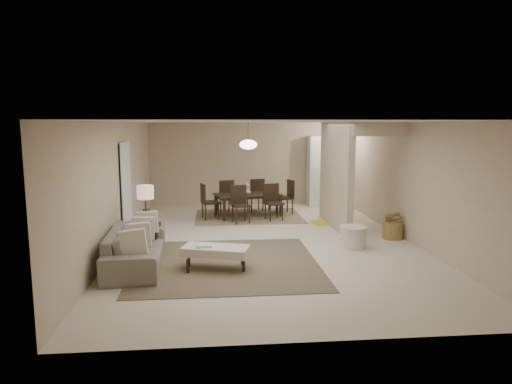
{
  "coord_description": "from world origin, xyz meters",
  "views": [
    {
      "loc": [
        -1.08,
        -9.29,
        2.46
      ],
      "look_at": [
        -0.21,
        0.06,
        1.05
      ],
      "focal_mm": 32.0,
      "sensor_mm": 36.0,
      "label": 1
    }
  ],
  "objects": [
    {
      "name": "back_wall",
      "position": [
        0.0,
        4.5,
        1.25
      ],
      "size": [
        6.0,
        0.0,
        6.0
      ],
      "primitive_type": "plane",
      "rotation": [
        1.57,
        0.0,
        0.0
      ],
      "color": "#BAA88D",
      "rests_on": "floor"
    },
    {
      "name": "pantry_cabinet",
      "position": [
        2.35,
        4.15,
        1.05
      ],
      "size": [
        1.2,
        0.55,
        2.1
      ],
      "primitive_type": "cube",
      "color": "silver",
      "rests_on": "floor"
    },
    {
      "name": "left_wall",
      "position": [
        -3.0,
        0.0,
        1.25
      ],
      "size": [
        0.0,
        9.0,
        9.0
      ],
      "primitive_type": "plane",
      "rotation": [
        1.57,
        0.0,
        1.57
      ],
      "color": "#BAA88D",
      "rests_on": "floor"
    },
    {
      "name": "table_lamp",
      "position": [
        -2.4,
        -0.46,
        1.09
      ],
      "size": [
        0.32,
        0.32,
        0.76
      ],
      "color": "#4A3620",
      "rests_on": "side_table"
    },
    {
      "name": "doorway",
      "position": [
        -2.97,
        0.6,
        1.02
      ],
      "size": [
        0.04,
        0.9,
        2.04
      ],
      "primitive_type": "cube",
      "color": "black",
      "rests_on": "floor"
    },
    {
      "name": "yellow_mat",
      "position": [
        1.84,
        1.67,
        0.01
      ],
      "size": [
        1.0,
        0.7,
        0.01
      ],
      "primitive_type": "cube",
      "rotation": [
        0.0,
        0.0,
        0.14
      ],
      "color": "yellow",
      "rests_on": "floor"
    },
    {
      "name": "floor",
      "position": [
        0.0,
        0.0,
        0.0
      ],
      "size": [
        9.0,
        9.0,
        0.0
      ],
      "primitive_type": "plane",
      "color": "beige",
      "rests_on": "ground"
    },
    {
      "name": "ceiling",
      "position": [
        0.0,
        0.0,
        2.5
      ],
      "size": [
        9.0,
        9.0,
        0.0
      ],
      "primitive_type": "plane",
      "rotation": [
        3.14,
        0.0,
        0.0
      ],
      "color": "white",
      "rests_on": "back_wall"
    },
    {
      "name": "dining_chairs",
      "position": [
        -0.17,
        2.65,
        0.47
      ],
      "size": [
        2.53,
        2.09,
        0.94
      ],
      "color": "black",
      "rests_on": "dining_rug"
    },
    {
      "name": "dining_rug",
      "position": [
        -0.17,
        2.65,
        0.01
      ],
      "size": [
        2.8,
        2.1,
        0.01
      ],
      "primitive_type": "cube",
      "color": "#836F51",
      "rests_on": "floor"
    },
    {
      "name": "ottoman_bench",
      "position": [
        -1.07,
        -1.76,
        0.32
      ],
      "size": [
        1.22,
        0.81,
        0.4
      ],
      "rotation": [
        0.0,
        0.0,
        -0.29
      ],
      "color": "silver",
      "rests_on": "living_rug"
    },
    {
      "name": "living_rug",
      "position": [
        -0.87,
        -1.46,
        0.01
      ],
      "size": [
        3.2,
        3.2,
        0.01
      ],
      "primitive_type": "cube",
      "color": "brown",
      "rests_on": "floor"
    },
    {
      "name": "wicker_basket",
      "position": [
        2.75,
        0.0,
        0.18
      ],
      "size": [
        0.44,
        0.44,
        0.36
      ],
      "primitive_type": "cylinder",
      "rotation": [
        0.0,
        0.0,
        0.05
      ],
      "color": "olive",
      "rests_on": "floor"
    },
    {
      "name": "round_pouf",
      "position": [
        1.68,
        -0.63,
        0.21
      ],
      "size": [
        0.54,
        0.54,
        0.42
      ],
      "primitive_type": "cylinder",
      "color": "silver",
      "rests_on": "floor"
    },
    {
      "name": "dining_table",
      "position": [
        -0.17,
        2.65,
        0.3
      ],
      "size": [
        1.92,
        1.38,
        0.61
      ],
      "primitive_type": "imported",
      "rotation": [
        0.0,
        0.0,
        0.26
      ],
      "color": "black",
      "rests_on": "dining_rug"
    },
    {
      "name": "sofa",
      "position": [
        -2.45,
        -1.46,
        0.33
      ],
      "size": [
        2.27,
        0.98,
        0.65
      ],
      "primitive_type": "imported",
      "rotation": [
        0.0,
        0.0,
        1.62
      ],
      "color": "gray",
      "rests_on": "floor"
    },
    {
      "name": "flush_light",
      "position": [
        2.3,
        3.2,
        2.46
      ],
      "size": [
        0.44,
        0.44,
        0.05
      ],
      "primitive_type": "cylinder",
      "color": "white",
      "rests_on": "ceiling"
    },
    {
      "name": "partition",
      "position": [
        1.8,
        1.25,
        1.25
      ],
      "size": [
        0.15,
        2.5,
        2.5
      ],
      "primitive_type": "cube",
      "color": "#BAA88D",
      "rests_on": "floor"
    },
    {
      "name": "right_wall",
      "position": [
        3.0,
        0.0,
        1.25
      ],
      "size": [
        0.0,
        9.0,
        9.0
      ],
      "primitive_type": "plane",
      "rotation": [
        1.57,
        0.0,
        -1.57
      ],
      "color": "#BAA88D",
      "rests_on": "floor"
    },
    {
      "name": "pendant_light",
      "position": [
        -0.17,
        2.65,
        1.92
      ],
      "size": [
        0.46,
        0.46,
        0.71
      ],
      "color": "#4A3620",
      "rests_on": "ceiling"
    },
    {
      "name": "side_table",
      "position": [
        -2.4,
        -0.46,
        0.26
      ],
      "size": [
        0.51,
        0.51,
        0.53
      ],
      "primitive_type": "cube",
      "rotation": [
        0.0,
        0.0,
        -0.08
      ],
      "color": "black",
      "rests_on": "floor"
    },
    {
      "name": "vase",
      "position": [
        -0.17,
        2.65,
        0.67
      ],
      "size": [
        0.16,
        0.16,
        0.13
      ],
      "primitive_type": "imported",
      "rotation": [
        0.0,
        0.0,
        -0.36
      ],
      "color": "silver",
      "rests_on": "dining_table"
    }
  ]
}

